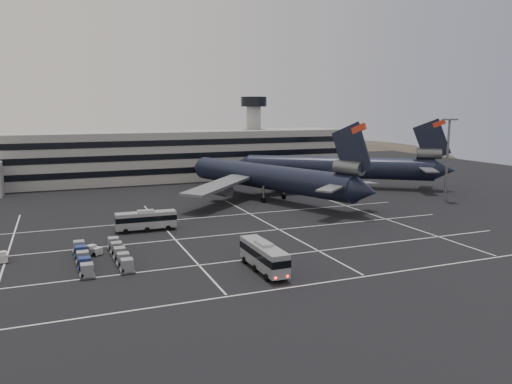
% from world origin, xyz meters
% --- Properties ---
extents(ground, '(260.00, 260.00, 0.00)m').
position_xyz_m(ground, '(0.00, 0.00, 0.00)').
color(ground, black).
rests_on(ground, ground).
extents(lane_markings, '(90.00, 55.62, 0.01)m').
position_xyz_m(lane_markings, '(0.95, 0.72, 0.01)').
color(lane_markings, silver).
rests_on(lane_markings, ground).
extents(terminal, '(125.00, 26.00, 24.00)m').
position_xyz_m(terminal, '(-2.95, 71.14, 6.93)').
color(terminal, gray).
rests_on(terminal, ground).
extents(hills, '(352.00, 180.00, 44.00)m').
position_xyz_m(hills, '(17.99, 170.00, -12.07)').
color(hills, '#38332B').
rests_on(hills, ground).
extents(lightpole_right, '(2.40, 2.40, 18.28)m').
position_xyz_m(lightpole_right, '(58.00, 15.00, 11.82)').
color(lightpole_right, slate).
rests_on(lightpole_right, ground).
extents(trijet_main, '(44.40, 55.63, 18.08)m').
position_xyz_m(trijet_main, '(21.53, 30.37, 5.25)').
color(trijet_main, black).
rests_on(trijet_main, ground).
extents(trijet_far, '(49.98, 38.92, 18.08)m').
position_xyz_m(trijet_far, '(46.47, 40.41, 5.43)').
color(trijet_far, black).
rests_on(trijet_far, ground).
extents(bus_near, '(2.83, 10.81, 3.80)m').
position_xyz_m(bus_near, '(1.12, -15.27, 2.08)').
color(bus_near, '#9B9EA3').
rests_on(bus_near, ground).
extents(bus_far, '(10.17, 2.79, 3.57)m').
position_xyz_m(bus_far, '(-9.27, 11.61, 1.95)').
color(bus_far, '#9B9EA3').
rests_on(bus_far, ground).
extents(tug_a, '(1.76, 2.60, 1.56)m').
position_xyz_m(tug_a, '(-30.31, 1.30, 0.69)').
color(tug_a, '#BABAB5').
rests_on(tug_a, ground).
extents(tug_b, '(2.56, 2.75, 1.53)m').
position_xyz_m(tug_b, '(-18.54, 0.27, 0.68)').
color(tug_b, '#BABAB5').
rests_on(tug_b, ground).
extents(uld_cluster, '(7.15, 13.92, 1.78)m').
position_xyz_m(uld_cluster, '(-17.82, -3.80, 0.87)').
color(uld_cluster, '#2D2D30').
rests_on(uld_cluster, ground).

